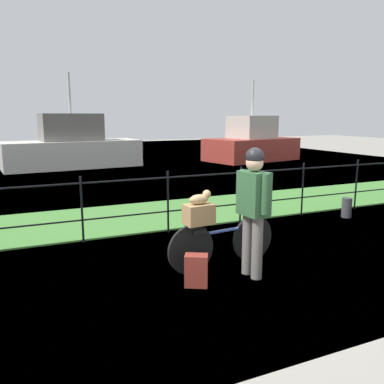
% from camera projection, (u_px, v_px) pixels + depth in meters
% --- Properties ---
extents(ground_plane, '(60.00, 60.00, 0.00)m').
position_uv_depth(ground_plane, '(233.00, 279.00, 5.19)').
color(ground_plane, gray).
extents(grass_strip, '(27.00, 2.40, 0.03)m').
position_uv_depth(grass_strip, '(146.00, 216.00, 8.42)').
color(grass_strip, '#478438').
rests_on(grass_strip, ground).
extents(harbor_water, '(30.00, 30.00, 0.00)m').
position_uv_depth(harbor_water, '(76.00, 166.00, 16.99)').
color(harbor_water, slate).
rests_on(harbor_water, ground).
extents(iron_fence, '(18.04, 0.04, 1.11)m').
position_uv_depth(iron_fence, '(168.00, 198.00, 7.14)').
color(iron_fence, black).
rests_on(iron_fence, ground).
extents(bicycle_main, '(1.69, 0.23, 0.67)m').
position_uv_depth(bicycle_main, '(222.00, 243.00, 5.53)').
color(bicycle_main, black).
rests_on(bicycle_main, ground).
extents(wooden_crate, '(0.40, 0.28, 0.27)m').
position_uv_depth(wooden_crate, '(199.00, 214.00, 5.26)').
color(wooden_crate, '#A87F51').
rests_on(wooden_crate, bicycle_main).
extents(terrier_dog, '(0.32, 0.17, 0.18)m').
position_uv_depth(terrier_dog, '(200.00, 198.00, 5.24)').
color(terrier_dog, tan).
rests_on(terrier_dog, wooden_crate).
extents(cyclist_person, '(0.30, 0.54, 1.68)m').
position_uv_depth(cyclist_person, '(254.00, 201.00, 5.11)').
color(cyclist_person, slate).
rests_on(cyclist_person, ground).
extents(backpack_on_paving, '(0.33, 0.29, 0.40)m').
position_uv_depth(backpack_on_paving, '(196.00, 270.00, 4.94)').
color(backpack_on_paving, maroon).
rests_on(backpack_on_paving, ground).
extents(mooring_bollard, '(0.20, 0.20, 0.41)m').
position_uv_depth(mooring_bollard, '(347.00, 208.00, 8.30)').
color(mooring_bollard, '#38383D').
rests_on(mooring_bollard, ground).
extents(moored_boat_mid, '(4.64, 3.13, 3.68)m').
position_uv_depth(moored_boat_mid, '(251.00, 144.00, 18.95)').
color(moored_boat_mid, '#9E3328').
rests_on(moored_boat_mid, ground).
extents(moored_boat_far, '(5.49, 2.36, 3.76)m').
position_uv_depth(moored_boat_far, '(72.00, 148.00, 16.28)').
color(moored_boat_far, silver).
rests_on(moored_boat_far, ground).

